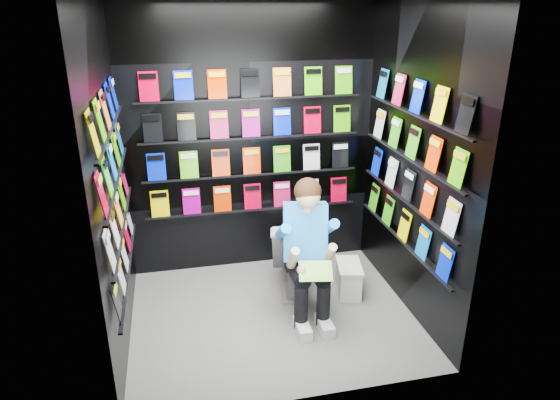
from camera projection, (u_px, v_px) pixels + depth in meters
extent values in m
plane|color=slate|center=(273.00, 316.00, 4.35)|extent=(2.40, 2.40, 0.00)
cube|color=black|center=(251.00, 142.00, 4.78)|extent=(2.40, 0.04, 2.60)
cube|color=black|center=(306.00, 228.00, 2.97)|extent=(2.40, 0.04, 2.60)
cube|color=black|center=(111.00, 186.00, 3.63)|extent=(0.04, 2.00, 2.60)
cube|color=black|center=(414.00, 165.00, 4.11)|extent=(0.04, 2.00, 2.60)
imported|color=white|center=(293.00, 253.00, 4.66)|extent=(0.56, 0.82, 0.73)
cube|color=silver|center=(348.00, 280.00, 4.66)|extent=(0.27, 0.39, 0.27)
cube|color=silver|center=(349.00, 266.00, 4.60)|extent=(0.29, 0.41, 0.03)
cube|color=#27B25D|center=(316.00, 271.00, 3.92)|extent=(0.29, 0.20, 0.11)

